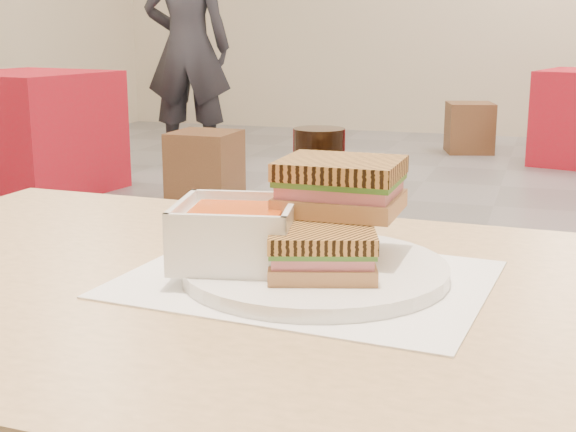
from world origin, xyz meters
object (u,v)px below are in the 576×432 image
(plate, at_px, (315,270))
(bg_chair_2l, at_px, (469,128))
(main_table, at_px, (290,387))
(soup_bowl, at_px, (236,236))
(panini_lower, at_px, (322,252))
(cola_glass, at_px, (319,183))
(bg_table_0, at_px, (32,133))
(bg_chair_0r, at_px, (205,167))
(patron_a, at_px, (187,47))

(plate, xyz_separation_m, bg_chair_2l, (-0.39, 5.88, -0.56))
(main_table, height_order, soup_bowl, soup_bowl)
(main_table, xyz_separation_m, plate, (0.02, 0.04, 0.12))
(bg_chair_2l, bearing_deg, panini_lower, -86.09)
(main_table, bearing_deg, cola_glass, 98.01)
(main_table, distance_m, bg_table_0, 4.45)
(panini_lower, relative_size, bg_chair_2l, 0.30)
(panini_lower, distance_m, bg_table_0, 4.48)
(cola_glass, distance_m, bg_table_0, 4.28)
(panini_lower, bearing_deg, cola_glass, 106.86)
(plate, height_order, bg_chair_0r, plate)
(patron_a, bearing_deg, bg_table_0, -110.51)
(panini_lower, relative_size, bg_chair_0r, 0.32)
(main_table, height_order, bg_chair_0r, main_table)
(soup_bowl, bearing_deg, patron_a, 115.63)
(cola_glass, distance_m, bg_chair_0r, 3.74)
(main_table, distance_m, plate, 0.13)
(panini_lower, bearing_deg, bg_table_0, 129.46)
(soup_bowl, xyz_separation_m, bg_chair_0r, (-1.60, 3.50, -0.59))
(panini_lower, distance_m, patron_a, 5.28)
(soup_bowl, bearing_deg, main_table, -14.21)
(panini_lower, bearing_deg, patron_a, 116.55)
(main_table, bearing_deg, bg_table_0, 129.10)
(cola_glass, relative_size, bg_chair_0r, 0.34)
(main_table, xyz_separation_m, soup_bowl, (-0.07, 0.02, 0.16))
(panini_lower, height_order, bg_chair_2l, panini_lower)
(main_table, xyz_separation_m, bg_chair_0r, (-1.67, 3.52, -0.43))
(main_table, distance_m, panini_lower, 0.16)
(main_table, bearing_deg, soup_bowl, 165.79)
(soup_bowl, xyz_separation_m, patron_a, (-2.26, 4.71, 0.07))
(plate, xyz_separation_m, bg_chair_0r, (-1.69, 3.48, -0.55))
(bg_chair_0r, relative_size, bg_chair_2l, 0.93)
(plate, distance_m, bg_chair_0r, 3.91)
(main_table, height_order, panini_lower, panini_lower)
(bg_chair_0r, xyz_separation_m, bg_chair_2l, (1.30, 2.40, -0.00))
(plate, bearing_deg, panini_lower, -64.38)
(panini_lower, bearing_deg, bg_chair_0r, 115.83)
(panini_lower, distance_m, bg_chair_0r, 3.95)
(cola_glass, height_order, bg_chair_2l, cola_glass)
(soup_bowl, bearing_deg, panini_lower, -7.69)
(plate, bearing_deg, bg_chair_0r, 115.83)
(bg_chair_2l, bearing_deg, patron_a, -148.50)
(plate, relative_size, bg_chair_2l, 0.65)
(soup_bowl, relative_size, bg_chair_2l, 0.33)
(plate, distance_m, cola_glass, 0.19)
(patron_a, bearing_deg, cola_glass, -63.03)
(bg_chair_0r, bearing_deg, patron_a, 118.61)
(main_table, relative_size, bg_chair_2l, 2.75)
(bg_chair_2l, height_order, patron_a, patron_a)
(panini_lower, distance_m, cola_glass, 0.22)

